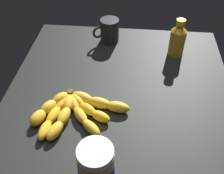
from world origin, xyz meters
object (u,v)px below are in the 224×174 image
(peanut_butter_jar, at_px, (96,171))
(coffee_mug, at_px, (109,30))
(honey_bottle, at_px, (178,39))
(banana_bunch, at_px, (73,110))

(peanut_butter_jar, bearing_deg, coffee_mug, 3.58)
(honey_bottle, height_order, coffee_mug, honey_bottle)
(honey_bottle, bearing_deg, coffee_mug, 75.12)
(peanut_butter_jar, bearing_deg, banana_bunch, 24.89)
(honey_bottle, xyz_separation_m, coffee_mug, (0.07, 0.27, -0.02))
(banana_bunch, height_order, peanut_butter_jar, peanut_butter_jar)
(banana_bunch, xyz_separation_m, peanut_butter_jar, (-0.23, -0.11, 0.06))
(honey_bottle, relative_size, coffee_mug, 1.43)
(banana_bunch, height_order, honey_bottle, honey_bottle)
(banana_bunch, relative_size, coffee_mug, 2.87)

